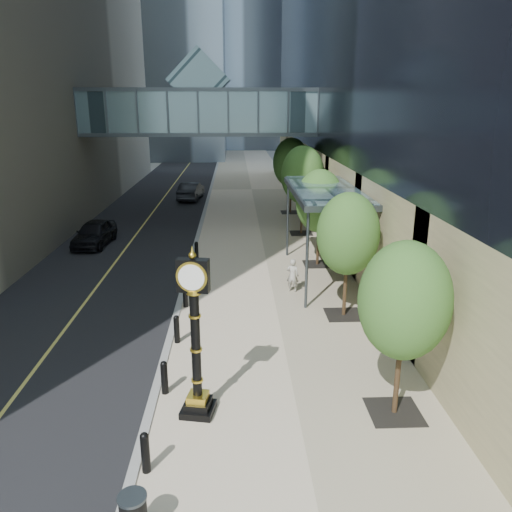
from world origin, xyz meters
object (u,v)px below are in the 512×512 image
at_px(street_clock, 196,347).
at_px(car_near, 94,233).
at_px(pedestrian, 293,275).
at_px(car_far, 191,191).

xyz_separation_m(street_clock, car_near, (-7.25, 17.17, -1.27)).
bearing_deg(pedestrian, car_near, -18.49).
height_order(pedestrian, car_far, pedestrian).
bearing_deg(street_clock, car_far, 105.86).
xyz_separation_m(street_clock, pedestrian, (3.55, 8.96, -1.21)).
relative_size(street_clock, car_near, 1.05).
height_order(street_clock, car_far, street_clock).
bearing_deg(car_near, pedestrian, -33.03).
height_order(pedestrian, car_near, pedestrian).
height_order(car_near, car_far, car_far).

